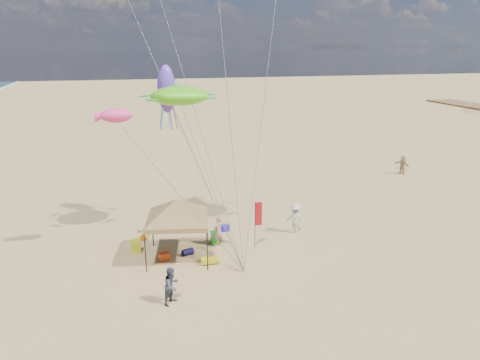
{
  "coord_description": "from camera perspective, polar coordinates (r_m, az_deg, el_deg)",
  "views": [
    {
      "loc": [
        -5.93,
        -18.52,
        10.66
      ],
      "look_at": [
        0.0,
        3.0,
        4.0
      ],
      "focal_mm": 33.54,
      "sensor_mm": 36.0,
      "label": 1
    }
  ],
  "objects": [
    {
      "name": "person_near_a",
      "position": [
        24.98,
        -2.79,
        -6.48
      ],
      "size": [
        0.76,
        0.72,
        1.75
      ],
      "primitive_type": "imported",
      "rotation": [
        0.0,
        0.0,
        3.79
      ],
      "color": "tan",
      "rests_on": "ground"
    },
    {
      "name": "cooler_red",
      "position": [
        23.94,
        -9.64,
        -9.57
      ],
      "size": [
        0.54,
        0.38,
        0.38
      ],
      "primitive_type": "cube",
      "color": "#CE3F10",
      "rests_on": "ground"
    },
    {
      "name": "fish_kite",
      "position": [
        22.89,
        -15.46,
        7.93
      ],
      "size": [
        1.73,
        1.16,
        0.7
      ],
      "primitive_type": "ellipsoid",
      "rotation": [
        0.0,
        0.0,
        -0.25
      ],
      "color": "#FF3886",
      "rests_on": "ground"
    },
    {
      "name": "person_far_c",
      "position": [
        41.34,
        19.95,
        1.82
      ],
      "size": [
        0.96,
        1.59,
        1.64
      ],
      "primitive_type": "imported",
      "rotation": [
        0.0,
        0.0,
        5.05
      ],
      "color": "tan",
      "rests_on": "ground"
    },
    {
      "name": "chair_green",
      "position": [
        25.44,
        -3.09,
        -7.32
      ],
      "size": [
        0.5,
        0.5,
        0.7
      ],
      "primitive_type": "cube",
      "color": "#1B8A19",
      "rests_on": "ground"
    },
    {
      "name": "beach_cart",
      "position": [
        23.31,
        -3.9,
        -10.1
      ],
      "size": [
        0.9,
        0.5,
        0.24
      ],
      "primitive_type": "cube",
      "color": "gold",
      "rests_on": "ground"
    },
    {
      "name": "bag_orange",
      "position": [
        26.59,
        -12.06,
        -6.99
      ],
      "size": [
        0.54,
        0.69,
        0.36
      ],
      "primitive_type": "cylinder",
      "rotation": [
        0.0,
        1.57,
        1.22
      ],
      "color": "#CE6E0B",
      "rests_on": "ground"
    },
    {
      "name": "canopy_tent",
      "position": [
        22.98,
        -8.05,
        -2.71
      ],
      "size": [
        5.96,
        5.96,
        3.75
      ],
      "color": "black",
      "rests_on": "ground"
    },
    {
      "name": "ground",
      "position": [
        22.18,
        2.11,
        -12.13
      ],
      "size": [
        280.0,
        280.0,
        0.0
      ],
      "primitive_type": "plane",
      "color": "tan",
      "rests_on": "ground"
    },
    {
      "name": "feather_flag",
      "position": [
        24.44,
        2.26,
        -4.65
      ],
      "size": [
        0.41,
        0.04,
        2.67
      ],
      "color": "black",
      "rests_on": "ground"
    },
    {
      "name": "squid_kite",
      "position": [
        27.37,
        -9.34,
        11.37
      ],
      "size": [
        1.41,
        1.41,
        2.83
      ],
      "primitive_type": "ellipsoid",
      "rotation": [
        0.0,
        0.0,
        -0.37
      ],
      "color": "#653BC3",
      "rests_on": "ground"
    },
    {
      "name": "turtle_kite",
      "position": [
        25.25,
        -7.72,
        10.56
      ],
      "size": [
        3.78,
        3.35,
        1.06
      ],
      "primitive_type": "ellipsoid",
      "rotation": [
        0.0,
        0.0,
        0.29
      ],
      "color": "#55CB17",
      "rests_on": "ground"
    },
    {
      "name": "bag_navy",
      "position": [
        24.29,
        -6.67,
        -9.07
      ],
      "size": [
        0.69,
        0.54,
        0.36
      ],
      "primitive_type": "cylinder",
      "rotation": [
        0.0,
        1.57,
        0.35
      ],
      "color": "black",
      "rests_on": "ground"
    },
    {
      "name": "person_near_b",
      "position": [
        19.92,
        -8.66,
        -13.13
      ],
      "size": [
        1.03,
        1.03,
        1.68
      ],
      "primitive_type": "imported",
      "rotation": [
        0.0,
        0.0,
        0.77
      ],
      "color": "#3A4050",
      "rests_on": "ground"
    },
    {
      "name": "person_near_c",
      "position": [
        26.82,
        7.03,
        -4.88
      ],
      "size": [
        1.32,
        1.08,
        1.78
      ],
      "primitive_type": "imported",
      "rotation": [
        0.0,
        0.0,
        2.71
      ],
      "color": "beige",
      "rests_on": "ground"
    },
    {
      "name": "chair_yellow",
      "position": [
        25.03,
        -13.11,
        -8.18
      ],
      "size": [
        0.5,
        0.5,
        0.7
      ],
      "primitive_type": "cube",
      "color": "#B4CA16",
      "rests_on": "ground"
    },
    {
      "name": "cooler_blue",
      "position": [
        27.12,
        -1.99,
        -6.11
      ],
      "size": [
        0.54,
        0.38,
        0.38
      ],
      "primitive_type": "cube",
      "color": "#1E15AB",
      "rests_on": "ground"
    },
    {
      "name": "crate_grey",
      "position": [
        23.79,
        -3.54,
        -9.66
      ],
      "size": [
        0.34,
        0.3,
        0.28
      ],
      "primitive_type": "cube",
      "color": "slate",
      "rests_on": "ground"
    }
  ]
}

